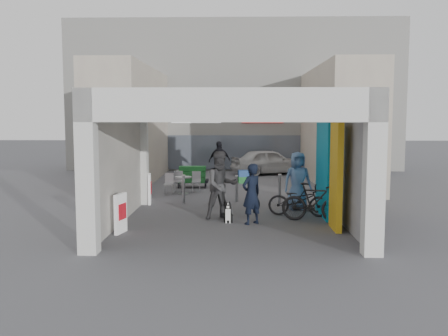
{
  "coord_description": "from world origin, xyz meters",
  "views": [
    {
      "loc": [
        0.15,
        -14.35,
        2.93
      ],
      "look_at": [
        -0.24,
        1.0,
        1.32
      ],
      "focal_mm": 40.0,
      "sensor_mm": 36.0,
      "label": 1
    }
  ],
  "objects_px": {
    "border_collie": "(228,214)",
    "man_back_turned": "(221,185)",
    "man_with_dog": "(252,194)",
    "bicycle_rear": "(314,202)",
    "produce_stand": "(192,179)",
    "man_crates": "(220,161)",
    "white_van": "(269,162)",
    "man_elderly": "(298,181)",
    "cafe_set": "(182,186)",
    "bicycle_front": "(299,200)"
  },
  "relations": [
    {
      "from": "cafe_set",
      "to": "man_with_dog",
      "type": "height_order",
      "value": "man_with_dog"
    },
    {
      "from": "man_crates",
      "to": "cafe_set",
      "type": "bearing_deg",
      "value": 48.99
    },
    {
      "from": "produce_stand",
      "to": "man_with_dog",
      "type": "relative_size",
      "value": 0.79
    },
    {
      "from": "man_crates",
      "to": "white_van",
      "type": "height_order",
      "value": "man_crates"
    },
    {
      "from": "man_with_dog",
      "to": "man_elderly",
      "type": "bearing_deg",
      "value": -161.75
    },
    {
      "from": "produce_stand",
      "to": "man_elderly",
      "type": "distance_m",
      "value": 6.02
    },
    {
      "from": "bicycle_front",
      "to": "man_elderly",
      "type": "bearing_deg",
      "value": 6.23
    },
    {
      "from": "border_collie",
      "to": "bicycle_rear",
      "type": "relative_size",
      "value": 0.34
    },
    {
      "from": "cafe_set",
      "to": "man_elderly",
      "type": "relative_size",
      "value": 0.72
    },
    {
      "from": "man_elderly",
      "to": "bicycle_rear",
      "type": "relative_size",
      "value": 1.01
    },
    {
      "from": "cafe_set",
      "to": "border_collie",
      "type": "bearing_deg",
      "value": -70.46
    },
    {
      "from": "bicycle_rear",
      "to": "man_elderly",
      "type": "bearing_deg",
      "value": 21.98
    },
    {
      "from": "man_back_turned",
      "to": "white_van",
      "type": "height_order",
      "value": "man_back_turned"
    },
    {
      "from": "man_elderly",
      "to": "man_crates",
      "type": "relative_size",
      "value": 1.03
    },
    {
      "from": "man_with_dog",
      "to": "bicycle_front",
      "type": "distance_m",
      "value": 1.85
    },
    {
      "from": "border_collie",
      "to": "white_van",
      "type": "xyz_separation_m",
      "value": [
        1.85,
        11.41,
        0.4
      ]
    },
    {
      "from": "cafe_set",
      "to": "bicycle_front",
      "type": "distance_m",
      "value": 5.84
    },
    {
      "from": "man_with_dog",
      "to": "bicycle_rear",
      "type": "bearing_deg",
      "value": 155.19
    },
    {
      "from": "border_collie",
      "to": "man_back_turned",
      "type": "height_order",
      "value": "man_back_turned"
    },
    {
      "from": "man_with_dog",
      "to": "man_back_turned",
      "type": "bearing_deg",
      "value": -74.63
    },
    {
      "from": "produce_stand",
      "to": "bicycle_rear",
      "type": "height_order",
      "value": "bicycle_rear"
    },
    {
      "from": "produce_stand",
      "to": "bicycle_front",
      "type": "bearing_deg",
      "value": -57.75
    },
    {
      "from": "man_with_dog",
      "to": "man_back_turned",
      "type": "height_order",
      "value": "man_back_turned"
    },
    {
      "from": "white_van",
      "to": "produce_stand",
      "type": "bearing_deg",
      "value": 124.25
    },
    {
      "from": "man_back_turned",
      "to": "bicycle_front",
      "type": "relative_size",
      "value": 1.09
    },
    {
      "from": "produce_stand",
      "to": "man_crates",
      "type": "bearing_deg",
      "value": 67.57
    },
    {
      "from": "bicycle_front",
      "to": "white_van",
      "type": "relative_size",
      "value": 0.47
    },
    {
      "from": "produce_stand",
      "to": "white_van",
      "type": "xyz_separation_m",
      "value": [
        3.44,
        4.72,
        0.3
      ]
    },
    {
      "from": "cafe_set",
      "to": "produce_stand",
      "type": "distance_m",
      "value": 1.46
    },
    {
      "from": "cafe_set",
      "to": "bicycle_rear",
      "type": "relative_size",
      "value": 0.73
    },
    {
      "from": "bicycle_rear",
      "to": "border_collie",
      "type": "bearing_deg",
      "value": 108.92
    },
    {
      "from": "man_back_turned",
      "to": "bicycle_front",
      "type": "height_order",
      "value": "man_back_turned"
    },
    {
      "from": "man_with_dog",
      "to": "white_van",
      "type": "distance_m",
      "value": 11.67
    },
    {
      "from": "cafe_set",
      "to": "bicycle_rear",
      "type": "xyz_separation_m",
      "value": [
        4.25,
        -5.07,
        0.26
      ]
    },
    {
      "from": "border_collie",
      "to": "bicycle_rear",
      "type": "xyz_separation_m",
      "value": [
        2.39,
        0.19,
        0.3
      ]
    },
    {
      "from": "produce_stand",
      "to": "man_crates",
      "type": "distance_m",
      "value": 2.77
    },
    {
      "from": "man_back_turned",
      "to": "bicycle_front",
      "type": "distance_m",
      "value": 2.36
    },
    {
      "from": "man_back_turned",
      "to": "man_crates",
      "type": "xyz_separation_m",
      "value": [
        -0.36,
        8.76,
        -0.08
      ]
    },
    {
      "from": "man_crates",
      "to": "man_elderly",
      "type": "bearing_deg",
      "value": 87.95
    },
    {
      "from": "border_collie",
      "to": "man_elderly",
      "type": "distance_m",
      "value": 3.01
    },
    {
      "from": "produce_stand",
      "to": "man_elderly",
      "type": "bearing_deg",
      "value": -51.65
    },
    {
      "from": "white_van",
      "to": "cafe_set",
      "type": "bearing_deg",
      "value": 129.15
    },
    {
      "from": "cafe_set",
      "to": "white_van",
      "type": "height_order",
      "value": "white_van"
    },
    {
      "from": "man_with_dog",
      "to": "bicycle_front",
      "type": "height_order",
      "value": "man_with_dog"
    },
    {
      "from": "bicycle_rear",
      "to": "man_with_dog",
      "type": "bearing_deg",
      "value": 116.76
    },
    {
      "from": "border_collie",
      "to": "bicycle_front",
      "type": "bearing_deg",
      "value": 17.03
    },
    {
      "from": "produce_stand",
      "to": "man_elderly",
      "type": "height_order",
      "value": "man_elderly"
    },
    {
      "from": "produce_stand",
      "to": "man_with_dog",
      "type": "xyz_separation_m",
      "value": [
        2.22,
        -6.89,
        0.49
      ]
    },
    {
      "from": "man_with_dog",
      "to": "bicycle_rear",
      "type": "relative_size",
      "value": 0.92
    },
    {
      "from": "cafe_set",
      "to": "man_crates",
      "type": "relative_size",
      "value": 0.74
    }
  ]
}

